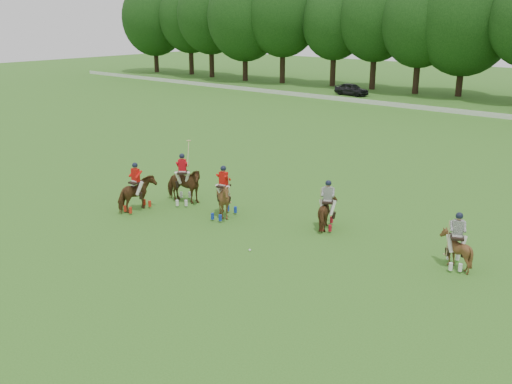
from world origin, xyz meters
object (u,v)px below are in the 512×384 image
Objects in this scene: polo_stripe_b at (456,248)px; polo_ball at (250,250)px; polo_red_a at (137,194)px; polo_red_c at (224,199)px; car_left at (351,89)px; polo_red_b at (183,185)px; polo_stripe_a at (327,212)px.

polo_ball is (-6.60, -3.65, -0.68)m from polo_stripe_b.
polo_ball is (7.10, -0.27, -0.78)m from polo_red_a.
polo_stripe_b is at bearing 28.98° from polo_ball.
polo_stripe_b is at bearing 13.87° from polo_red_a.
car_left is at bearing 113.16° from polo_red_c.
car_left is 45.50m from polo_ball.
polo_red_a is at bearing 177.83° from polo_ball.
polo_red_b is 33.29× the size of polo_ball.
car_left is 1.88× the size of polo_stripe_a.
polo_red_b is at bearing -153.58° from car_left.
car_left is 44.64× the size of polo_ball.
polo_red_a is 1.08× the size of polo_stripe_a.
polo_ball is (19.94, -40.90, -0.64)m from car_left.
polo_red_b is (13.66, -38.48, 0.22)m from car_left.
polo_stripe_a is 5.68m from polo_stripe_b.
car_left is 42.14m from polo_red_c.
polo_stripe_b is 7.57m from polo_ball.
polo_red_a is at bearing -153.19° from polo_red_c.
polo_ball is (3.36, -2.16, -0.83)m from polo_red_c.
polo_red_b is at bearing 158.96° from polo_ball.
polo_red_c is 1.13× the size of polo_stripe_a.
polo_red_a reaches higher than car_left.
polo_red_a is 25.55× the size of polo_ball.
polo_stripe_b is (26.53, -37.25, 0.04)m from car_left.
polo_stripe_a is 4.14m from polo_ball.
polo_red_a is 7.15m from polo_ball.
polo_stripe_a is at bearing 24.75° from polo_red_a.
polo_ball is at bearing -151.02° from polo_stripe_b.
polo_ball is at bearing -21.04° from polo_red_b.
polo_red_c is at bearing -157.09° from polo_stripe_a.
polo_red_a is at bearing -155.58° from car_left.
polo_red_c is 4.08m from polo_ball.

